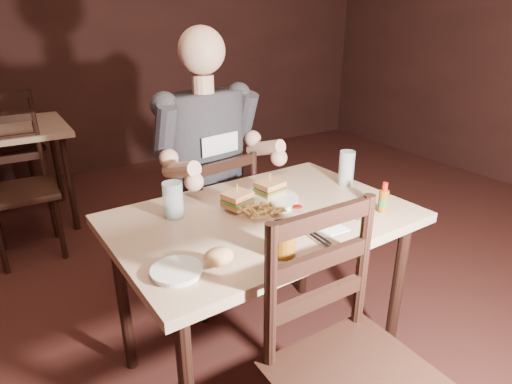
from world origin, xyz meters
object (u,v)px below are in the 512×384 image
bg_table (8,139)px  bg_chair_far (9,147)px  bg_chair_near (21,191)px  side_plate (177,272)px  dinner_plate (268,200)px  syrup_dispenser (283,240)px  main_table (262,232)px  chair_far (209,228)px  glass_left (173,200)px  glass_right (347,168)px  diner (210,136)px  hot_sauce (384,197)px

bg_table → bg_chair_far: 0.58m
bg_chair_near → side_plate: size_ratio=5.77×
dinner_plate → syrup_dispenser: 0.45m
main_table → bg_table: 2.35m
chair_far → glass_left: bearing=41.6°
bg_table → side_plate: 2.46m
glass_left → glass_right: glass_right is taller
main_table → side_plate: 0.52m
bg_table → chair_far: bearing=-62.5°
bg_table → glass_left: glass_left is taller
glass_right → main_table: bearing=-171.4°
glass_right → syrup_dispenser: size_ratio=1.44×
main_table → chair_far: (0.02, 0.59, -0.25)m
bg_table → syrup_dispenser: (0.70, -2.51, 0.15)m
bg_chair_far → syrup_dispenser: bg_chair_far is taller
main_table → diner: diner is taller
chair_far → bg_chair_near: 1.35m
bg_table → glass_right: glass_right is taller
glass_left → hot_sauce: bearing=-28.1°
syrup_dispenser → side_plate: (-0.35, 0.08, -0.05)m
bg_table → main_table: bearing=-69.7°
hot_sauce → side_plate: (-0.89, 0.01, -0.06)m
bg_table → glass_right: bearing=-57.9°
bg_chair_far → hot_sauce: bearing=100.2°
main_table → dinner_plate: bearing=47.2°
syrup_dispenser → side_plate: bearing=164.2°
dinner_plate → hot_sauce: size_ratio=2.01×
dinner_plate → syrup_dispenser: bearing=-116.3°
bg_table → hot_sauce: size_ratio=6.35×
glass_left → glass_right: size_ratio=0.89×
diner → side_plate: 0.93m
dinner_plate → bg_table: bearing=113.1°
bg_chair_far → diner: (0.85, -2.21, 0.48)m
main_table → chair_far: size_ratio=1.40×
main_table → glass_left: 0.39m
bg_chair_near → glass_right: bearing=-50.2°
main_table → dinner_plate: (0.09, 0.09, 0.09)m
glass_left → syrup_dispenser: (0.20, -0.47, -0.02)m
bg_table → bg_chair_near: 0.59m
main_table → bg_chair_near: bg_chair_near is taller
glass_right → syrup_dispenser: 0.73m
bg_chair_near → dinner_plate: bg_chair_near is taller
side_plate → glass_right: bearing=17.4°
hot_sauce → diner: bearing=117.6°
hot_sauce → syrup_dispenser: (-0.54, -0.07, -0.01)m
chair_far → side_plate: 1.00m
bg_table → diner: diner is taller
bg_chair_far → main_table: bearing=94.0°
bg_chair_near → glass_left: 1.61m
glass_right → side_plate: 1.02m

